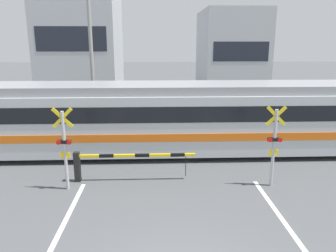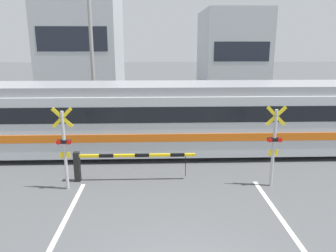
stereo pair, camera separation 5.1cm
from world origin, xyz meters
name	(u,v)px [view 1 (the left image)]	position (x,y,z in m)	size (l,w,h in m)	color
rail_track_near	(167,157)	(0.00, 7.85, 0.04)	(50.00, 0.10, 0.08)	gray
rail_track_far	(166,146)	(0.00, 9.29, 0.04)	(50.00, 0.10, 0.08)	gray
commuter_train	(189,116)	(0.97, 8.57, 1.66)	(21.56, 2.98, 3.09)	#B7BCC1
crossing_barrier_near	(110,161)	(-2.11, 5.51, 0.75)	(4.28, 0.20, 1.09)	black
crossing_barrier_far	(203,119)	(2.11, 11.89, 0.75)	(4.28, 0.20, 1.09)	black
crossing_signal_left	(65,145)	(-3.48, 4.89, 1.54)	(0.68, 0.15, 2.81)	#B2B2B7
crossing_signal_right	(274,143)	(3.48, 4.89, 1.54)	(0.68, 0.15, 2.81)	#B2B2B7
pedestrian	(159,108)	(-0.27, 14.26, 0.91)	(0.38, 0.22, 1.59)	#23232D
building_left_of_street	(82,45)	(-6.81, 24.06, 4.61)	(6.37, 7.43, 9.23)	#B2B7BC
building_right_of_street	(230,55)	(6.21, 24.06, 3.76)	(5.18, 7.43, 7.51)	#B2B7BC
utility_pole_streetside	(91,53)	(-4.23, 14.39, 4.21)	(0.22, 0.22, 8.42)	gray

